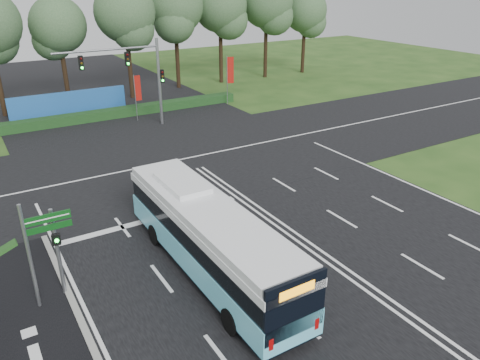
# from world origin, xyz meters

# --- Properties ---
(ground) EXTENTS (120.00, 120.00, 0.00)m
(ground) POSITION_xyz_m (0.00, 0.00, 0.00)
(ground) COLOR #224416
(ground) RESTS_ON ground
(road_main) EXTENTS (20.00, 120.00, 0.04)m
(road_main) POSITION_xyz_m (0.00, 0.00, 0.02)
(road_main) COLOR black
(road_main) RESTS_ON ground
(road_cross) EXTENTS (120.00, 14.00, 0.05)m
(road_cross) POSITION_xyz_m (0.00, 12.00, 0.03)
(road_cross) COLOR black
(road_cross) RESTS_ON ground
(kerb_strip) EXTENTS (0.25, 18.00, 0.12)m
(kerb_strip) POSITION_xyz_m (-10.10, -3.00, 0.06)
(kerb_strip) COLOR gray
(kerb_strip) RESTS_ON ground
(city_bus) EXTENTS (2.53, 11.55, 3.31)m
(city_bus) POSITION_xyz_m (-4.63, -0.57, 1.67)
(city_bus) COLOR #64CDE8
(city_bus) RESTS_ON ground
(pedestrian_signal) EXTENTS (0.34, 0.43, 3.72)m
(pedestrian_signal) POSITION_xyz_m (-10.20, 1.04, 2.03)
(pedestrian_signal) COLOR gray
(pedestrian_signal) RESTS_ON ground
(street_sign) EXTENTS (1.69, 0.13, 4.32)m
(street_sign) POSITION_xyz_m (-10.85, 0.75, 2.70)
(street_sign) COLOR gray
(street_sign) RESTS_ON ground
(banner_flag_mid) EXTENTS (0.58, 0.10, 3.95)m
(banner_flag_mid) POSITION_xyz_m (0.76, 22.48, 2.60)
(banner_flag_mid) COLOR gray
(banner_flag_mid) RESTS_ON ground
(banner_flag_right) EXTENTS (0.67, 0.21, 4.60)m
(banner_flag_right) POSITION_xyz_m (10.24, 23.30, 3.00)
(banner_flag_right) COLOR gray
(banner_flag_right) RESTS_ON ground
(traffic_light_gantry) EXTENTS (8.41, 0.28, 7.00)m
(traffic_light_gantry) POSITION_xyz_m (0.21, 20.50, 4.66)
(traffic_light_gantry) COLOR gray
(traffic_light_gantry) RESTS_ON ground
(hedge) EXTENTS (22.00, 1.20, 0.80)m
(hedge) POSITION_xyz_m (0.00, 24.50, 0.40)
(hedge) COLOR #143717
(hedge) RESTS_ON ground
(blue_hoarding) EXTENTS (10.00, 0.30, 2.20)m
(blue_hoarding) POSITION_xyz_m (-4.00, 27.00, 1.10)
(blue_hoarding) COLOR #1E57A4
(blue_hoarding) RESTS_ON ground
(eucalyptus_row) EXTENTS (53.61, 8.35, 12.50)m
(eucalyptus_row) POSITION_xyz_m (2.54, 31.87, 8.32)
(eucalyptus_row) COLOR black
(eucalyptus_row) RESTS_ON ground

